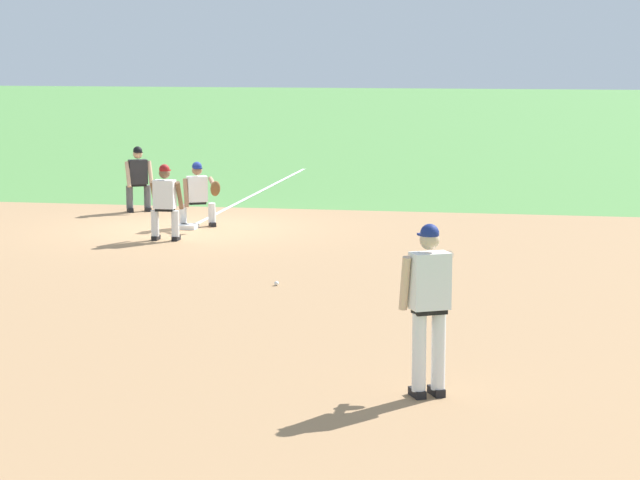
{
  "coord_description": "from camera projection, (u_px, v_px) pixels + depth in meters",
  "views": [
    {
      "loc": [
        -24.06,
        -7.11,
        3.72
      ],
      "look_at": [
        -7.88,
        -4.16,
        1.12
      ],
      "focal_mm": 70.0,
      "sensor_mm": 36.0,
      "label": 1
    }
  ],
  "objects": [
    {
      "name": "first_baseman",
      "position": [
        199.0,
        192.0,
        25.32
      ],
      "size": [
        0.83,
        1.0,
        1.34
      ],
      "color": "black",
      "rests_on": "ground"
    },
    {
      "name": "ground_plane",
      "position": [
        188.0,
        229.0,
        25.22
      ],
      "size": [
        160.0,
        160.0,
        0.0
      ],
      "primitive_type": "plane",
      "color": "#518942"
    },
    {
      "name": "foul_line_stripe",
      "position": [
        257.0,
        193.0,
        31.19
      ],
      "size": [
        12.29,
        0.1,
        0.0
      ],
      "primitive_type": "cube",
      "color": "white",
      "rests_on": "ground"
    },
    {
      "name": "baseball",
      "position": [
        276.0,
        283.0,
        19.3
      ],
      "size": [
        0.07,
        0.07,
        0.07
      ],
      "primitive_type": "sphere",
      "color": "white",
      "rests_on": "ground"
    },
    {
      "name": "first_base_bag",
      "position": [
        188.0,
        227.0,
        25.22
      ],
      "size": [
        0.38,
        0.38,
        0.09
      ],
      "primitive_type": "cube",
      "color": "white",
      "rests_on": "ground"
    },
    {
      "name": "baserunner",
      "position": [
        165.0,
        199.0,
        23.61
      ],
      "size": [
        0.43,
        0.59,
        1.46
      ],
      "color": "black",
      "rests_on": "ground"
    },
    {
      "name": "pitcher",
      "position": [
        429.0,
        299.0,
        13.11
      ],
      "size": [
        0.83,
        0.58,
        1.86
      ],
      "color": "black",
      "rests_on": "ground"
    },
    {
      "name": "infield_dirt_patch",
      "position": [
        270.0,
        287.0,
        19.22
      ],
      "size": [
        18.0,
        18.0,
        0.01
      ],
      "primitive_type": "cube",
      "color": "#A87F56",
      "rests_on": "ground"
    },
    {
      "name": "umpire",
      "position": [
        138.0,
        176.0,
        27.69
      ],
      "size": [
        0.62,
        0.68,
        1.46
      ],
      "color": "black",
      "rests_on": "ground"
    }
  ]
}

